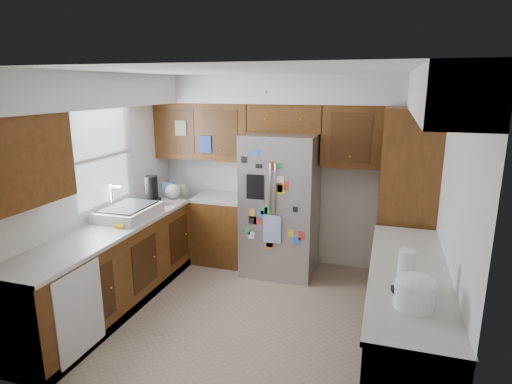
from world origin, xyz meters
TOP-DOWN VIEW (x-y plane):
  - floor at (0.00, 0.00)m, footprint 3.60×3.60m
  - room_shell at (-0.11, 0.36)m, footprint 3.64×3.24m
  - left_counter_run at (-1.36, 0.03)m, footprint 1.36×3.20m
  - right_counter_run at (1.50, -0.47)m, footprint 0.63×2.25m
  - pantry at (1.50, 1.15)m, footprint 0.60×0.90m
  - fridge at (-0.00, 1.20)m, footprint 0.90×0.79m
  - bridge_cabinet at (0.00, 1.43)m, footprint 0.96×0.34m
  - fridge_top_items at (0.07, 1.41)m, footprint 0.83×0.39m
  - sink_assembly at (-1.50, 0.10)m, footprint 0.52×0.74m
  - left_counter_clutter at (-1.48, 0.82)m, footprint 0.35×0.87m
  - rice_cooker at (1.50, -1.08)m, footprint 0.28×0.27m
  - paper_towel at (1.45, -0.74)m, footprint 0.12×0.12m

SIDE VIEW (x-z plane):
  - floor at x=0.00m, z-range 0.00..0.00m
  - right_counter_run at x=1.50m, z-range -0.04..0.88m
  - left_counter_run at x=-1.36m, z-range -0.03..0.89m
  - fridge at x=0.00m, z-range 0.00..1.80m
  - sink_assembly at x=-1.50m, z-range 0.80..1.17m
  - rice_cooker at x=1.50m, z-range 0.92..1.16m
  - left_counter_clutter at x=-1.48m, z-range 0.86..1.24m
  - paper_towel at x=1.45m, z-range 0.92..1.19m
  - pantry at x=1.50m, z-range 0.00..2.15m
  - room_shell at x=-0.11m, z-range 0.56..3.08m
  - bridge_cabinet at x=0.00m, z-range 1.80..2.15m
  - fridge_top_items at x=0.07m, z-range 2.14..2.44m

